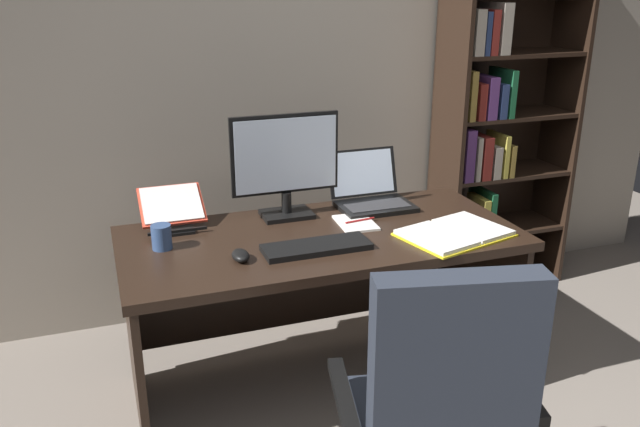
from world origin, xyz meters
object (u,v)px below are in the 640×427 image
keyboard (316,247)px  desk (315,271)px  notepad (356,223)px  monitor (286,166)px  coffee_mug (162,237)px  computer_mouse (241,255)px  bookshelf (493,116)px  open_binder (454,233)px  pen (360,220)px  laptop (371,195)px  reading_stand_with_book (172,209)px

keyboard → desk: bearing=72.3°
notepad → monitor: bearing=142.3°
keyboard → coffee_mug: size_ratio=4.30×
desk → keyboard: size_ratio=3.89×
desk → computer_mouse: bearing=-148.5°
bookshelf → computer_mouse: (-1.64, -0.85, -0.25)m
open_binder → coffee_mug: coffee_mug is taller
computer_mouse → notepad: 0.59m
pen → coffee_mug: size_ratio=1.43×
bookshelf → laptop: bookshelf is taller
monitor → computer_mouse: size_ratio=4.60×
reading_stand_with_book → notepad: bearing=-18.8°
pen → reading_stand_with_book: bearing=161.6°
notepad → coffee_mug: coffee_mug is taller
pen → keyboard: bearing=-142.1°
reading_stand_with_book → coffee_mug: size_ratio=2.74×
coffee_mug → bookshelf: bearing=18.6°
bookshelf → open_binder: bookshelf is taller
desk → keyboard: keyboard is taller
bookshelf → pen: (-1.07, -0.64, -0.26)m
pen → coffee_mug: 0.83m
reading_stand_with_book → notepad: size_ratio=1.27×
bookshelf → reading_stand_with_book: bearing=-167.9°
bookshelf → laptop: bearing=-154.6°
monitor → computer_mouse: bearing=-126.5°
laptop → reading_stand_with_book: bearing=176.8°
open_binder → reading_stand_with_book: bearing=139.9°
monitor → laptop: (0.41, 0.01, -0.18)m
laptop → computer_mouse: size_ratio=3.23×
reading_stand_with_book → pen: (0.76, -0.25, -0.06)m
keyboard → coffee_mug: coffee_mug is taller
computer_mouse → pen: 0.61m
laptop → pen: size_ratio=2.40×
bookshelf → pen: bookshelf is taller
desk → open_binder: 0.62m
open_binder → pen: 0.40m
pen → coffee_mug: coffee_mug is taller
keyboard → notepad: keyboard is taller
bookshelf → desk: bearing=-153.7°
keyboard → computer_mouse: (-0.30, 0.00, 0.01)m
laptop → monitor: bearing=-179.1°
desk → open_binder: open_binder is taller
reading_stand_with_book → notepad: reading_stand_with_book is taller
monitor → open_binder: bearing=-38.1°
bookshelf → keyboard: bookshelf is taller
keyboard → coffee_mug: 0.60m
laptop → coffee_mug: bearing=-168.4°
laptop → keyboard: laptop is taller
reading_stand_with_book → pen: reading_stand_with_book is taller
bookshelf → notepad: 1.29m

